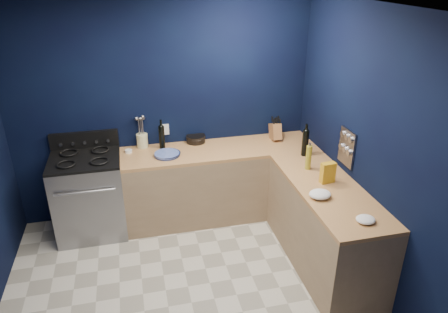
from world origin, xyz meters
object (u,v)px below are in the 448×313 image
object	(u,v)px
plate_stack	(167,154)
crouton_bag	(328,173)
gas_range	(90,197)
utensil_crock	(142,141)
knife_block	(275,132)

from	to	relation	value
plate_stack	crouton_bag	distance (m)	1.79
gas_range	utensil_crock	distance (m)	0.88
utensil_crock	knife_block	size ratio (longest dim) A/B	0.83
utensil_crock	knife_block	world-z (taller)	knife_block
knife_block	gas_range	bearing A→B (deg)	-175.89
utensil_crock	knife_block	xyz separation A→B (m)	(1.61, -0.13, 0.02)
utensil_crock	crouton_bag	size ratio (longest dim) A/B	0.77
plate_stack	utensil_crock	xyz separation A→B (m)	(-0.25, 0.31, 0.06)
plate_stack	crouton_bag	size ratio (longest dim) A/B	1.33
plate_stack	knife_block	world-z (taller)	knife_block
gas_range	plate_stack	distance (m)	1.01
plate_stack	crouton_bag	world-z (taller)	crouton_bag
gas_range	utensil_crock	size ratio (longest dim) A/B	5.58
utensil_crock	crouton_bag	world-z (taller)	crouton_bag
gas_range	crouton_bag	world-z (taller)	crouton_bag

